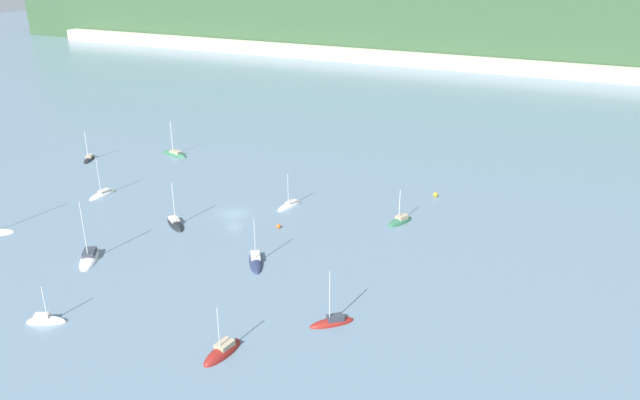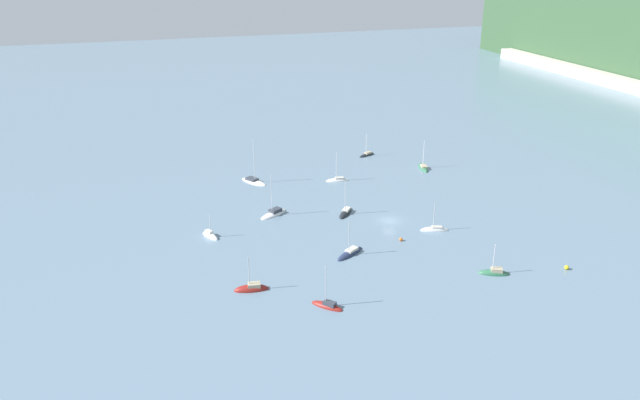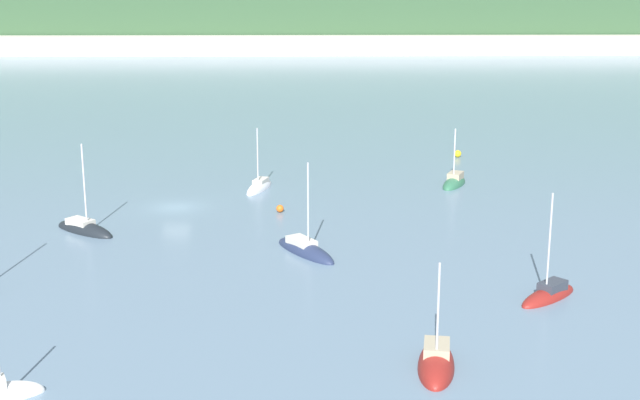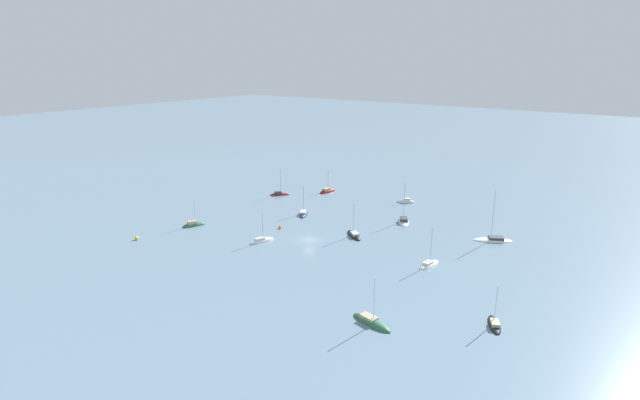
{
  "view_description": "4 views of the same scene",
  "coord_description": "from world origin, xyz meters",
  "px_view_note": "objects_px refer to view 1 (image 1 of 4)",
  "views": [
    {
      "loc": [
        53.01,
        -83.06,
        43.4
      ],
      "look_at": [
        13.4,
        6.37,
        2.45
      ],
      "focal_mm": 35.0,
      "sensor_mm": 36.0,
      "label": 1
    },
    {
      "loc": [
        110.61,
        -51.52,
        54.21
      ],
      "look_at": [
        -9.94,
        -12.35,
        2.48
      ],
      "focal_mm": 35.0,
      "sensor_mm": 36.0,
      "label": 2
    },
    {
      "loc": [
        11.99,
        -79.29,
        21.59
      ],
      "look_at": [
        13.29,
        -1.81,
        1.12
      ],
      "focal_mm": 50.0,
      "sensor_mm": 36.0,
      "label": 3
    },
    {
      "loc": [
        -60.56,
        79.35,
        37.69
      ],
      "look_at": [
        8.69,
        -15.96,
        3.63
      ],
      "focal_mm": 28.0,
      "sensor_mm": 36.0,
      "label": 4
    }
  ],
  "objects_px": {
    "mooring_buoy_0": "(435,195)",
    "mooring_buoy_1": "(279,226)",
    "sailboat_7": "(223,353)",
    "sailboat_1": "(89,258)",
    "sailboat_11": "(89,159)",
    "sailboat_0": "(332,323)",
    "sailboat_4": "(175,155)",
    "sailboat_5": "(290,206)",
    "sailboat_6": "(46,322)",
    "sailboat_8": "(400,222)",
    "sailboat_3": "(175,224)",
    "sailboat_9": "(256,262)",
    "sailboat_2": "(103,195)"
  },
  "relations": [
    {
      "from": "sailboat_3",
      "to": "sailboat_4",
      "type": "bearing_deg",
      "value": 164.23
    },
    {
      "from": "sailboat_5",
      "to": "sailboat_7",
      "type": "distance_m",
      "value": 42.54
    },
    {
      "from": "sailboat_1",
      "to": "sailboat_9",
      "type": "distance_m",
      "value": 24.57
    },
    {
      "from": "sailboat_0",
      "to": "mooring_buoy_0",
      "type": "height_order",
      "value": "sailboat_0"
    },
    {
      "from": "sailboat_7",
      "to": "sailboat_8",
      "type": "distance_m",
      "value": 43.06
    },
    {
      "from": "sailboat_3",
      "to": "sailboat_7",
      "type": "xyz_separation_m",
      "value": [
        25.74,
        -26.48,
        0.01
      ]
    },
    {
      "from": "sailboat_3",
      "to": "sailboat_11",
      "type": "xyz_separation_m",
      "value": [
        -36.58,
        19.76,
        0.02
      ]
    },
    {
      "from": "sailboat_7",
      "to": "sailboat_2",
      "type": "bearing_deg",
      "value": -115.67
    },
    {
      "from": "sailboat_0",
      "to": "sailboat_6",
      "type": "bearing_deg",
      "value": -18.74
    },
    {
      "from": "sailboat_0",
      "to": "sailboat_9",
      "type": "height_order",
      "value": "sailboat_0"
    },
    {
      "from": "sailboat_3",
      "to": "sailboat_1",
      "type": "bearing_deg",
      "value": -67.89
    },
    {
      "from": "sailboat_9",
      "to": "sailboat_1",
      "type": "bearing_deg",
      "value": -101.0
    },
    {
      "from": "mooring_buoy_0",
      "to": "sailboat_7",
      "type": "bearing_deg",
      "value": -100.67
    },
    {
      "from": "sailboat_4",
      "to": "sailboat_11",
      "type": "bearing_deg",
      "value": 47.03
    },
    {
      "from": "sailboat_4",
      "to": "mooring_buoy_1",
      "type": "height_order",
      "value": "sailboat_4"
    },
    {
      "from": "sailboat_5",
      "to": "sailboat_6",
      "type": "relative_size",
      "value": 1.19
    },
    {
      "from": "sailboat_11",
      "to": "mooring_buoy_0",
      "type": "distance_m",
      "value": 73.43
    },
    {
      "from": "sailboat_1",
      "to": "sailboat_11",
      "type": "bearing_deg",
      "value": -169.01
    },
    {
      "from": "sailboat_1",
      "to": "sailboat_7",
      "type": "bearing_deg",
      "value": 37.44
    },
    {
      "from": "sailboat_0",
      "to": "sailboat_4",
      "type": "bearing_deg",
      "value": -81.22
    },
    {
      "from": "sailboat_9",
      "to": "sailboat_5",
      "type": "bearing_deg",
      "value": 159.77
    },
    {
      "from": "sailboat_6",
      "to": "sailboat_9",
      "type": "height_order",
      "value": "sailboat_9"
    },
    {
      "from": "sailboat_2",
      "to": "sailboat_6",
      "type": "height_order",
      "value": "sailboat_2"
    },
    {
      "from": "sailboat_6",
      "to": "sailboat_8",
      "type": "distance_m",
      "value": 55.34
    },
    {
      "from": "sailboat_0",
      "to": "sailboat_5",
      "type": "relative_size",
      "value": 1.13
    },
    {
      "from": "sailboat_2",
      "to": "sailboat_6",
      "type": "xyz_separation_m",
      "value": [
        22.52,
        -35.19,
        0.01
      ]
    },
    {
      "from": "sailboat_4",
      "to": "sailboat_5",
      "type": "relative_size",
      "value": 1.17
    },
    {
      "from": "sailboat_3",
      "to": "sailboat_8",
      "type": "xyz_separation_m",
      "value": [
        33.64,
        15.85,
        0.02
      ]
    },
    {
      "from": "mooring_buoy_0",
      "to": "mooring_buoy_1",
      "type": "xyz_separation_m",
      "value": [
        -20.02,
        -23.51,
        -0.06
      ]
    },
    {
      "from": "sailboat_4",
      "to": "sailboat_6",
      "type": "distance_m",
      "value": 64.56
    },
    {
      "from": "sailboat_2",
      "to": "sailboat_7",
      "type": "height_order",
      "value": "sailboat_2"
    },
    {
      "from": "sailboat_2",
      "to": "mooring_buoy_0",
      "type": "relative_size",
      "value": 10.13
    },
    {
      "from": "sailboat_6",
      "to": "sailboat_8",
      "type": "height_order",
      "value": "sailboat_8"
    },
    {
      "from": "sailboat_11",
      "to": "sailboat_2",
      "type": "bearing_deg",
      "value": 22.37
    },
    {
      "from": "sailboat_7",
      "to": "sailboat_3",
      "type": "bearing_deg",
      "value": -126.7
    },
    {
      "from": "sailboat_1",
      "to": "sailboat_7",
      "type": "distance_m",
      "value": 32.12
    },
    {
      "from": "sailboat_8",
      "to": "mooring_buoy_1",
      "type": "height_order",
      "value": "sailboat_8"
    },
    {
      "from": "sailboat_6",
      "to": "sailboat_8",
      "type": "xyz_separation_m",
      "value": [
        31.02,
        45.83,
        0.0
      ]
    },
    {
      "from": "sailboat_3",
      "to": "mooring_buoy_1",
      "type": "distance_m",
      "value": 17.2
    },
    {
      "from": "sailboat_1",
      "to": "sailboat_6",
      "type": "height_order",
      "value": "sailboat_1"
    },
    {
      "from": "sailboat_5",
      "to": "sailboat_9",
      "type": "bearing_deg",
      "value": 30.59
    },
    {
      "from": "sailboat_8",
      "to": "mooring_buoy_0",
      "type": "xyz_separation_m",
      "value": [
        2.59,
        13.39,
        0.3
      ]
    },
    {
      "from": "sailboat_3",
      "to": "mooring_buoy_0",
      "type": "bearing_deg",
      "value": 76.89
    },
    {
      "from": "sailboat_3",
      "to": "sailboat_6",
      "type": "relative_size",
      "value": 1.4
    },
    {
      "from": "sailboat_4",
      "to": "sailboat_6",
      "type": "height_order",
      "value": "sailboat_4"
    },
    {
      "from": "sailboat_5",
      "to": "sailboat_6",
      "type": "bearing_deg",
      "value": 3.61
    },
    {
      "from": "mooring_buoy_0",
      "to": "sailboat_5",
      "type": "bearing_deg",
      "value": -146.35
    },
    {
      "from": "sailboat_9",
      "to": "sailboat_8",
      "type": "bearing_deg",
      "value": 112.26
    },
    {
      "from": "sailboat_9",
      "to": "sailboat_3",
      "type": "bearing_deg",
      "value": -140.68
    },
    {
      "from": "sailboat_3",
      "to": "sailboat_4",
      "type": "relative_size",
      "value": 1.01
    }
  ]
}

